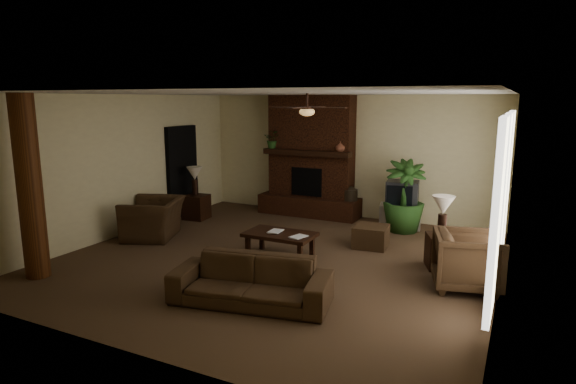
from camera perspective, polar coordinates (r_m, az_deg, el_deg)
The scene contains 23 objects.
room_shell at distance 8.06m, azimuth -1.26°, elevation 1.61°, with size 7.00×7.00×7.00m.
fireplace at distance 11.31m, azimuth 2.70°, elevation 3.06°, with size 2.40×0.70×2.80m.
windows at distance 7.38m, azimuth 24.04°, elevation -0.62°, with size 0.08×3.65×2.35m.
log_column at distance 8.20m, azimuth -28.28°, elevation 0.46°, with size 0.36×0.36×2.80m, color #5D3117.
doorway at distance 11.47m, azimuth -12.42°, elevation 2.40°, with size 0.10×1.00×2.10m, color black.
ceiling_fan at distance 8.05m, azimuth 2.27°, elevation 9.68°, with size 1.35×1.35×0.37m.
sofa at distance 6.54m, azimuth -4.44°, elevation -9.59°, with size 2.13×0.62×0.83m, color #422E1C.
armchair_left at distance 9.88m, azimuth -15.69°, elevation -2.28°, with size 1.18×0.76×1.03m, color #422E1C.
armchair_right at distance 7.44m, azimuth 20.52°, elevation -7.33°, with size 0.90×0.84×0.93m, color #422E1C.
coffee_table at distance 8.38m, azimuth -0.97°, elevation -5.23°, with size 1.20×0.70×0.43m.
ottoman at distance 9.10m, azimuth 9.80°, elevation -5.20°, with size 0.60×0.60×0.40m, color #422E1C.
tv_stand at distance 10.56m, azimuth 13.12°, elevation -2.79°, with size 0.85×0.50×0.50m, color silver.
tv at distance 10.39m, azimuth 13.38°, elevation -0.15°, with size 0.71×0.61×0.52m.
floor_vase at distance 11.01m, azimuth 7.34°, elevation -1.06°, with size 0.34×0.34×0.77m.
floor_plant at distance 10.24m, azimuth 13.51°, elevation -2.28°, with size 0.84×1.49×0.84m, color #2B5321.
side_table_left at distance 11.23m, azimuth -10.80°, elevation -1.75°, with size 0.50×0.50×0.55m, color black.
lamp_left at distance 11.14m, azimuth -11.00°, elevation 1.94°, with size 0.44×0.44×0.65m.
side_table_right at distance 8.27m, azimuth 17.87°, elevation -6.71°, with size 0.50×0.50×0.55m, color black.
lamp_right at distance 8.05m, azimuth 17.91°, elevation -1.83°, with size 0.44×0.44×0.65m.
mantel_plant at distance 11.44m, azimuth -1.81°, elevation 6.02°, with size 0.38×0.42×0.33m, color #2B5321.
mantel_vase at distance 10.76m, azimuth 6.24°, elevation 5.36°, with size 0.22×0.23×0.22m, color brown.
book_a at distance 8.41m, azimuth -2.15°, elevation -3.75°, with size 0.22×0.03×0.29m, color #999999.
book_b at distance 8.11m, azimuth 0.70°, elevation -4.28°, with size 0.21×0.02×0.29m, color #999999.
Camera 1 is at (3.68, -7.05, 2.71)m, focal length 30.01 mm.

